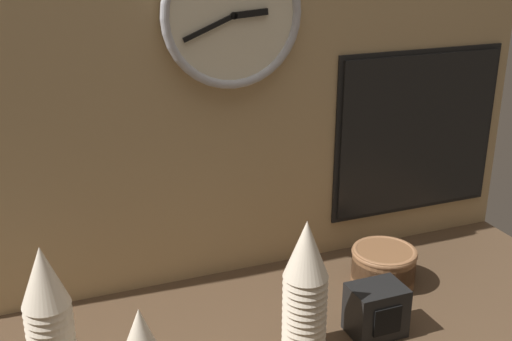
% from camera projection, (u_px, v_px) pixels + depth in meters
% --- Properties ---
extents(ground_plane, '(1.60, 0.56, 0.04)m').
position_uv_depth(ground_plane, '(261.00, 335.00, 1.37)').
color(ground_plane, '#4C3826').
extents(wall_tiled_back, '(1.60, 0.03, 1.05)m').
position_uv_depth(wall_tiled_back, '(217.00, 59.00, 1.41)').
color(wall_tiled_back, tan).
rests_on(wall_tiled_back, ground_plane).
extents(cup_stack_center_right, '(0.09, 0.09, 0.29)m').
position_uv_depth(cup_stack_center_right, '(305.00, 289.00, 1.23)').
color(cup_stack_center_right, beige).
rests_on(cup_stack_center_right, ground_plane).
extents(cup_stack_left, '(0.09, 0.09, 0.28)m').
position_uv_depth(cup_stack_left, '(48.00, 314.00, 1.16)').
color(cup_stack_left, beige).
rests_on(cup_stack_left, ground_plane).
extents(bowl_stack_right, '(0.15, 0.15, 0.09)m').
position_uv_depth(bowl_stack_right, '(383.00, 265.00, 1.52)').
color(bowl_stack_right, brown).
rests_on(bowl_stack_right, ground_plane).
extents(wall_clock, '(0.32, 0.03, 0.32)m').
position_uv_depth(wall_clock, '(233.00, 15.00, 1.36)').
color(wall_clock, beige).
extents(menu_board, '(0.47, 0.01, 0.43)m').
position_uv_depth(menu_board, '(417.00, 133.00, 1.65)').
color(menu_board, black).
extents(napkin_dispenser, '(0.11, 0.09, 0.11)m').
position_uv_depth(napkin_dispenser, '(376.00, 310.00, 1.33)').
color(napkin_dispenser, black).
rests_on(napkin_dispenser, ground_plane).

